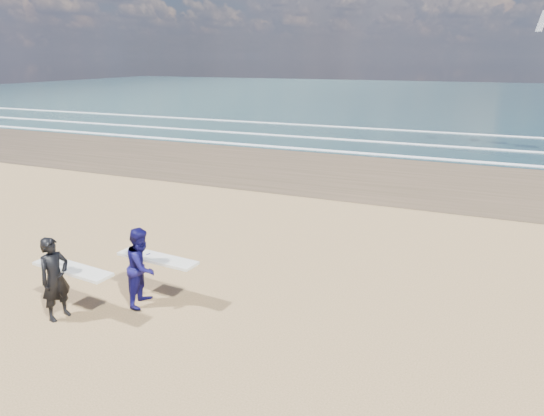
% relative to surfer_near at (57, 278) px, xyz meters
% --- Properties ---
extents(surfer_near, '(2.24, 1.13, 2.01)m').
position_rel_surfer_near_xyz_m(surfer_near, '(0.00, 0.00, 0.00)').
color(surfer_near, black).
rests_on(surfer_near, ground).
extents(surfer_far, '(2.24, 1.24, 1.99)m').
position_rel_surfer_near_xyz_m(surfer_far, '(1.41, 1.35, -0.02)').
color(surfer_far, '#100E4F').
rests_on(surfer_far, ground).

